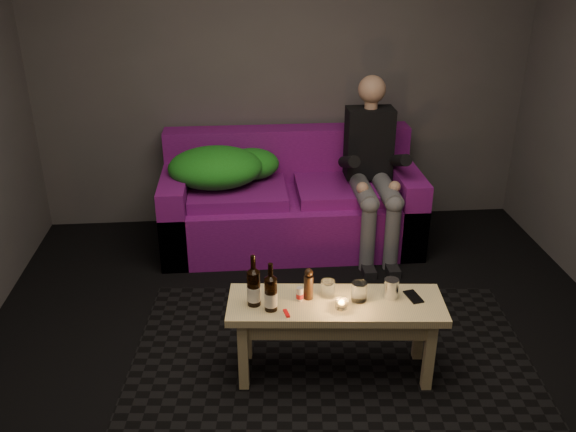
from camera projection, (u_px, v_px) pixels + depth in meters
name	position (u px, v px, depth m)	size (l,w,h in m)	color
floor	(315.00, 388.00, 3.35)	(4.50, 4.50, 0.00)	black
room	(310.00, 70.00, 3.08)	(4.50, 4.50, 4.50)	silver
rug	(332.00, 366.00, 3.51)	(2.33, 1.69, 0.01)	black
sofa	(290.00, 204.00, 4.87)	(1.98, 0.89, 0.85)	#6C0F75
green_blanket	(221.00, 167.00, 4.68)	(0.87, 0.59, 0.30)	#248919
person	(372.00, 164.00, 4.61)	(0.36, 0.82, 1.32)	black
coffee_table	(335.00, 315.00, 3.30)	(1.19, 0.47, 0.48)	#E9D188
beer_bottle_a	(254.00, 287.00, 3.20)	(0.07, 0.07, 0.29)	black
beer_bottle_b	(271.00, 293.00, 3.16)	(0.07, 0.07, 0.27)	black
salt_shaker	(300.00, 294.00, 3.27)	(0.04, 0.04, 0.08)	silver
pepper_mill	(308.00, 287.00, 3.27)	(0.05, 0.05, 0.14)	black
tumbler_back	(328.00, 289.00, 3.30)	(0.08, 0.08, 0.09)	white
tealight	(341.00, 304.00, 3.20)	(0.07, 0.07, 0.05)	white
tumbler_front	(359.00, 292.00, 3.26)	(0.08, 0.08, 0.11)	white
steel_cup	(391.00, 288.00, 3.29)	(0.08, 0.08, 0.11)	silver
smartphone	(413.00, 297.00, 3.31)	(0.06, 0.13, 0.01)	black
red_lighter	(287.00, 313.00, 3.16)	(0.02, 0.07, 0.01)	red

